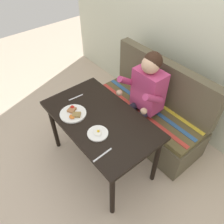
{
  "coord_description": "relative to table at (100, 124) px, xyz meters",
  "views": [
    {
      "loc": [
        1.28,
        -0.9,
        2.3
      ],
      "look_at": [
        0.0,
        0.15,
        0.72
      ],
      "focal_mm": 36.18,
      "sensor_mm": 36.0,
      "label": 1
    }
  ],
  "objects": [
    {
      "name": "ground_plane",
      "position": [
        0.0,
        0.0,
        -0.65
      ],
      "size": [
        8.0,
        8.0,
        0.0
      ],
      "primitive_type": "plane",
      "color": "beige"
    },
    {
      "name": "table",
      "position": [
        0.0,
        0.0,
        0.0
      ],
      "size": [
        1.2,
        0.7,
        0.73
      ],
      "color": "black",
      "rests_on": "ground"
    },
    {
      "name": "knife",
      "position": [
        0.36,
        -0.25,
        0.08
      ],
      "size": [
        0.02,
        0.2,
        0.0
      ],
      "primitive_type": "cube",
      "rotation": [
        0.0,
        0.0,
        0.05
      ],
      "color": "silver",
      "rests_on": "table"
    },
    {
      "name": "plate_breakfast",
      "position": [
        -0.21,
        -0.18,
        0.09
      ],
      "size": [
        0.26,
        0.26,
        0.05
      ],
      "color": "white",
      "rests_on": "table"
    },
    {
      "name": "back_wall",
      "position": [
        0.0,
        1.27,
        0.65
      ],
      "size": [
        4.4,
        0.1,
        2.6
      ],
      "primitive_type": "cube",
      "color": "beige",
      "rests_on": "ground"
    },
    {
      "name": "plate_eggs",
      "position": [
        0.15,
        -0.14,
        0.09
      ],
      "size": [
        0.19,
        0.19,
        0.04
      ],
      "color": "white",
      "rests_on": "table"
    },
    {
      "name": "couch",
      "position": [
        0.0,
        0.76,
        -0.32
      ],
      "size": [
        1.44,
        0.56,
        1.0
      ],
      "color": "brown",
      "rests_on": "ground"
    },
    {
      "name": "person",
      "position": [
        0.01,
        0.59,
        0.09
      ],
      "size": [
        0.45,
        0.61,
        1.21
      ],
      "color": "#C03D72",
      "rests_on": "ground"
    },
    {
      "name": "fork",
      "position": [
        -0.41,
        -0.01,
        0.08
      ],
      "size": [
        0.03,
        0.17,
        0.0
      ],
      "primitive_type": "cube",
      "rotation": [
        0.0,
        0.0,
        -0.07
      ],
      "color": "silver",
      "rests_on": "table"
    }
  ]
}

